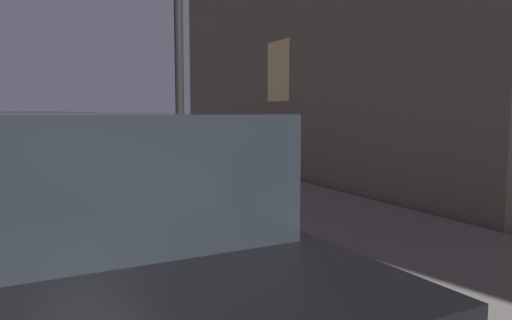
# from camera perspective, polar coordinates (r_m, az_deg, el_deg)

# --- Properties ---
(car_black) EXTENTS (2.15, 4.42, 1.43)m
(car_black) POSITION_cam_1_polar(r_m,az_deg,el_deg) (3.07, -21.28, -8.37)
(car_black) COLOR black
(car_black) RESTS_ON ground
(car_yellow_cab) EXTENTS (2.20, 4.15, 1.43)m
(car_yellow_cab) POSITION_cam_1_polar(r_m,az_deg,el_deg) (9.09, -24.35, 0.64)
(car_yellow_cab) COLOR gold
(car_yellow_cab) RESTS_ON ground
(car_green) EXTENTS (2.22, 4.15, 1.43)m
(car_green) POSITION_cam_1_polar(r_m,az_deg,el_deg) (15.00, -24.94, 2.49)
(car_green) COLOR #19592D
(car_green) RESTS_ON ground
(car_silver) EXTENTS (2.03, 4.15, 1.43)m
(car_silver) POSITION_cam_1_polar(r_m,az_deg,el_deg) (21.05, -25.22, 3.29)
(car_silver) COLOR #B7B7BF
(car_silver) RESTS_ON ground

